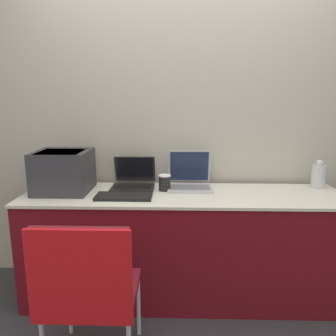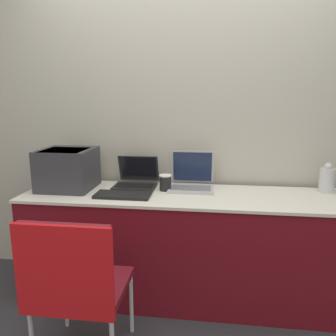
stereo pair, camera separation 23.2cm
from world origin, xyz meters
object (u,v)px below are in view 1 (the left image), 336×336
at_px(external_keyboard, 124,196).
at_px(chair, 87,284).
at_px(laptop_left, 134,181).
at_px(printer, 63,170).
at_px(metal_pitcher, 319,175).
at_px(coffee_cup, 165,183).
at_px(laptop_right, 190,180).

relative_size(external_keyboard, chair, 0.43).
relative_size(laptop_left, external_keyboard, 0.83).
relative_size(printer, metal_pitcher, 1.75).
height_order(coffee_cup, metal_pitcher, metal_pitcher).
bearing_deg(external_keyboard, laptop_right, 31.56).
bearing_deg(external_keyboard, printer, 161.76).
xyz_separation_m(laptop_left, coffee_cup, (0.24, -0.09, 0.01)).
relative_size(laptop_right, metal_pitcher, 1.52).
relative_size(external_keyboard, coffee_cup, 3.30).
relative_size(coffee_cup, chair, 0.13).
height_order(printer, chair, printer).
relative_size(printer, external_keyboard, 0.99).
bearing_deg(metal_pitcher, chair, -147.88).
height_order(laptop_left, external_keyboard, laptop_left).
bearing_deg(printer, chair, -65.39).
bearing_deg(laptop_right, chair, -120.25).
bearing_deg(coffee_cup, laptop_right, 26.01).
height_order(printer, laptop_left, printer).
bearing_deg(printer, metal_pitcher, 4.43).
distance_m(metal_pitcher, chair, 1.82).
bearing_deg(chair, coffee_cup, 66.96).
bearing_deg(coffee_cup, printer, -176.91).
bearing_deg(printer, coffee_cup, 3.09).
distance_m(laptop_left, chair, 0.99).
bearing_deg(laptop_right, printer, -171.90).
distance_m(laptop_left, metal_pitcher, 1.40).
bearing_deg(chair, laptop_left, 82.72).
bearing_deg(coffee_cup, chair, -113.04).
distance_m(laptop_right, coffee_cup, 0.21).
relative_size(printer, laptop_left, 1.19).
xyz_separation_m(laptop_right, external_keyboard, (-0.46, -0.28, -0.05)).
bearing_deg(laptop_right, coffee_cup, -153.99).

